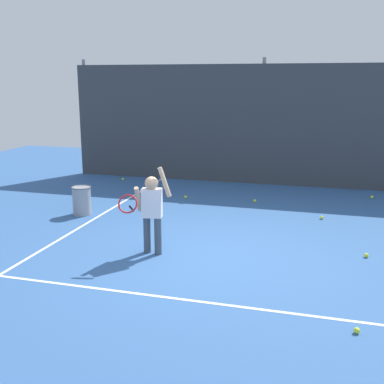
{
  "coord_description": "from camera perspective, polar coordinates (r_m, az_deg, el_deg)",
  "views": [
    {
      "loc": [
        1.59,
        -6.61,
        2.62
      ],
      "look_at": [
        -0.44,
        0.55,
        0.85
      ],
      "focal_mm": 44.72,
      "sensor_mm": 36.0,
      "label": 1
    }
  ],
  "objects": [
    {
      "name": "tennis_ball_6",
      "position": [
        10.72,
        -0.78,
        -0.6
      ],
      "size": [
        0.07,
        0.07,
        0.07
      ],
      "primitive_type": "sphere",
      "color": "#CCE033",
      "rests_on": "ground"
    },
    {
      "name": "tennis_ball_1",
      "position": [
        10.47,
        7.5,
        -1.05
      ],
      "size": [
        0.07,
        0.07,
        0.07
      ],
      "primitive_type": "sphere",
      "color": "#CCE033",
      "rests_on": "ground"
    },
    {
      "name": "tennis_ball_5",
      "position": [
        5.52,
        19.05,
        -15.35
      ],
      "size": [
        0.07,
        0.07,
        0.07
      ],
      "primitive_type": "sphere",
      "color": "#CCE033",
      "rests_on": "ground"
    },
    {
      "name": "tennis_ball_3",
      "position": [
        7.7,
        20.08,
        -7.11
      ],
      "size": [
        0.07,
        0.07,
        0.07
      ],
      "primitive_type": "sphere",
      "color": "#CCE033",
      "rests_on": "ground"
    },
    {
      "name": "ground_plane",
      "position": [
        7.28,
        2.19,
        -7.72
      ],
      "size": [
        20.0,
        20.0,
        0.0
      ],
      "primitive_type": "plane",
      "color": "#335B93"
    },
    {
      "name": "fence_post_1",
      "position": [
        12.2,
        8.39,
        8.26
      ],
      "size": [
        0.09,
        0.09,
        3.13
      ],
      "primitive_type": "cylinder",
      "color": "slate",
      "rests_on": "ground"
    },
    {
      "name": "tennis_ball_4",
      "position": [
        9.48,
        15.23,
        -2.95
      ],
      "size": [
        0.07,
        0.07,
        0.07
      ],
      "primitive_type": "sphere",
      "color": "#CCE033",
      "rests_on": "ground"
    },
    {
      "name": "back_fence_windscreen",
      "position": [
        12.14,
        8.34,
        7.88
      ],
      "size": [
        10.05,
        0.08,
        2.98
      ],
      "primitive_type": "cube",
      "color": "#383D42",
      "rests_on": "ground"
    },
    {
      "name": "ball_hopper",
      "position": [
        9.65,
        -13.01,
        -0.96
      ],
      "size": [
        0.38,
        0.38,
        0.56
      ],
      "color": "gray",
      "rests_on": "ground"
    },
    {
      "name": "tennis_player",
      "position": [
        7.2,
        -4.92,
        -1.91
      ],
      "size": [
        0.65,
        0.65,
        1.35
      ],
      "rotation": [
        0.0,
        0.0,
        0.17
      ],
      "color": "#3F4C59",
      "rests_on": "ground"
    },
    {
      "name": "court_line_baseline",
      "position": [
        5.96,
        -1.28,
        -12.66
      ],
      "size": [
        9.0,
        0.05,
        0.0
      ],
      "primitive_type": "cube",
      "color": "white",
      "rests_on": "ground"
    },
    {
      "name": "tennis_ball_0",
      "position": [
        12.76,
        -8.24,
        1.53
      ],
      "size": [
        0.07,
        0.07,
        0.07
      ],
      "primitive_type": "sphere",
      "color": "#CCE033",
      "rests_on": "ground"
    },
    {
      "name": "fence_post_0",
      "position": [
        13.71,
        -12.48,
        8.64
      ],
      "size": [
        0.09,
        0.09,
        3.13
      ],
      "primitive_type": "cylinder",
      "color": "slate",
      "rests_on": "ground"
    },
    {
      "name": "tennis_ball_2",
      "position": [
        11.45,
        20.67,
        -0.56
      ],
      "size": [
        0.07,
        0.07,
        0.07
      ],
      "primitive_type": "sphere",
      "color": "#CCE033",
      "rests_on": "ground"
    },
    {
      "name": "court_line_sideline",
      "position": [
        9.08,
        -12.54,
        -3.72
      ],
      "size": [
        0.05,
        9.0,
        0.0
      ],
      "primitive_type": "cube",
      "color": "white",
      "rests_on": "ground"
    }
  ]
}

